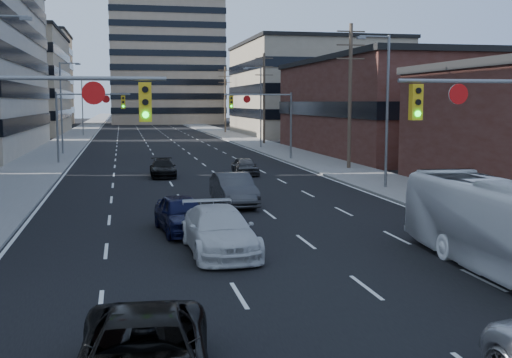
% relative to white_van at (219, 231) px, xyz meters
% --- Properties ---
extents(road_surface, '(18.00, 300.00, 0.02)m').
position_rel_white_van_xyz_m(road_surface, '(1.58, 119.02, -0.77)').
color(road_surface, black).
rests_on(road_surface, ground).
extents(sidewalk_left, '(5.00, 300.00, 0.15)m').
position_rel_white_van_xyz_m(sidewalk_left, '(-9.92, 119.02, -0.70)').
color(sidewalk_left, slate).
rests_on(sidewalk_left, ground).
extents(sidewalk_right, '(5.00, 300.00, 0.15)m').
position_rel_white_van_xyz_m(sidewalk_right, '(13.08, 119.02, -0.70)').
color(sidewalk_right, slate).
rests_on(sidewalk_right, ground).
extents(storefront_right_mid, '(20.00, 30.00, 9.00)m').
position_rel_white_van_xyz_m(storefront_right_mid, '(25.58, 39.02, 3.72)').
color(storefront_right_mid, '#472119').
rests_on(storefront_right_mid, ground).
extents(office_right_far, '(22.00, 28.00, 14.00)m').
position_rel_white_van_xyz_m(office_right_far, '(26.58, 77.02, 6.22)').
color(office_right_far, gray).
rests_on(office_right_far, ground).
extents(apartment_tower, '(26.00, 26.00, 58.00)m').
position_rel_white_van_xyz_m(apartment_tower, '(7.58, 139.02, 28.22)').
color(apartment_tower, gray).
rests_on(apartment_tower, ground).
extents(bg_block_left, '(24.00, 24.00, 20.00)m').
position_rel_white_van_xyz_m(bg_block_left, '(-26.42, 129.02, 9.22)').
color(bg_block_left, '#ADA089').
rests_on(bg_block_left, ground).
extents(bg_block_right, '(22.00, 22.00, 12.00)m').
position_rel_white_van_xyz_m(bg_block_right, '(33.58, 119.02, 5.22)').
color(bg_block_right, gray).
rests_on(bg_block_right, ground).
extents(signal_near_left, '(6.59, 0.33, 6.00)m').
position_rel_white_van_xyz_m(signal_near_left, '(-5.87, -2.98, 3.55)').
color(signal_near_left, slate).
rests_on(signal_near_left, ground).
extents(signal_far_left, '(6.09, 0.33, 6.00)m').
position_rel_white_van_xyz_m(signal_far_left, '(-6.10, 34.02, 3.52)').
color(signal_far_left, slate).
rests_on(signal_far_left, ground).
extents(signal_far_right, '(6.09, 0.33, 6.00)m').
position_rel_white_van_xyz_m(signal_far_right, '(9.27, 34.02, 3.52)').
color(signal_far_right, slate).
rests_on(signal_far_right, ground).
extents(utility_pole_block, '(2.20, 0.28, 11.00)m').
position_rel_white_van_xyz_m(utility_pole_block, '(13.78, 25.02, 5.00)').
color(utility_pole_block, '#4C3D2D').
rests_on(utility_pole_block, ground).
extents(utility_pole_midblock, '(2.20, 0.28, 11.00)m').
position_rel_white_van_xyz_m(utility_pole_midblock, '(13.78, 55.02, 5.00)').
color(utility_pole_midblock, '#4C3D2D').
rests_on(utility_pole_midblock, ground).
extents(utility_pole_distant, '(2.20, 0.28, 11.00)m').
position_rel_white_van_xyz_m(utility_pole_distant, '(13.78, 85.02, 5.00)').
color(utility_pole_distant, '#4C3D2D').
rests_on(utility_pole_distant, ground).
extents(streetlight_left_mid, '(2.03, 0.22, 9.00)m').
position_rel_white_van_xyz_m(streetlight_left_mid, '(-8.76, 44.02, 4.27)').
color(streetlight_left_mid, slate).
rests_on(streetlight_left_mid, ground).
extents(streetlight_left_far, '(2.03, 0.22, 9.00)m').
position_rel_white_van_xyz_m(streetlight_left_far, '(-8.76, 79.02, 4.27)').
color(streetlight_left_far, slate).
rests_on(streetlight_left_far, ground).
extents(streetlight_right_near, '(2.03, 0.22, 9.00)m').
position_rel_white_van_xyz_m(streetlight_right_near, '(11.92, 14.02, 4.27)').
color(streetlight_right_near, slate).
rests_on(streetlight_right_near, ground).
extents(streetlight_right_far, '(2.03, 0.22, 9.00)m').
position_rel_white_van_xyz_m(streetlight_right_far, '(11.92, 49.02, 4.27)').
color(streetlight_right_far, slate).
rests_on(streetlight_right_far, ground).
extents(white_van, '(2.38, 5.44, 1.56)m').
position_rel_white_van_xyz_m(white_van, '(0.00, 0.00, 0.00)').
color(white_van, silver).
rests_on(white_van, ground).
extents(transit_bus, '(2.82, 10.30, 2.84)m').
position_rel_white_van_xyz_m(transit_bus, '(8.07, -4.53, 0.64)').
color(transit_bus, white).
rests_on(transit_bus, ground).
extents(sedan_blue, '(2.22, 4.54, 1.49)m').
position_rel_white_van_xyz_m(sedan_blue, '(-0.93, 3.73, -0.03)').
color(sedan_blue, black).
rests_on(sedan_blue, ground).
extents(sedan_grey_center, '(1.84, 4.91, 1.60)m').
position_rel_white_van_xyz_m(sedan_grey_center, '(2.23, 10.01, 0.02)').
color(sedan_grey_center, '#363638').
rests_on(sedan_grey_center, ground).
extents(sedan_black_far, '(1.78, 4.26, 1.23)m').
position_rel_white_van_xyz_m(sedan_black_far, '(-0.48, 23.00, -0.16)').
color(sedan_black_far, black).
rests_on(sedan_black_far, ground).
extents(sedan_grey_right, '(1.60, 3.71, 1.25)m').
position_rel_white_van_xyz_m(sedan_grey_right, '(5.31, 23.06, -0.15)').
color(sedan_grey_right, '#2F2F31').
rests_on(sedan_grey_right, ground).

